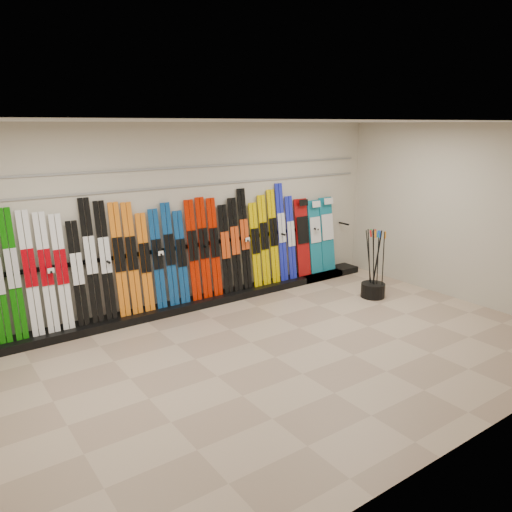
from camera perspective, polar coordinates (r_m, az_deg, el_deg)
floor at (r=6.70m, az=2.21°, el=-11.47°), size 8.00×8.00×0.00m
back_wall at (r=8.26m, az=-8.32°, el=4.46°), size 8.00×0.00×8.00m
right_wall at (r=9.14m, az=22.69°, el=4.47°), size 0.00×5.00×5.00m
ceiling at (r=6.00m, az=2.50°, el=15.13°), size 8.00×8.00×0.00m
ski_rack_base at (r=8.55m, az=-5.94°, el=-5.11°), size 8.00×0.40×0.12m
skis at (r=8.04m, az=-10.70°, el=0.07°), size 5.37×0.26×1.83m
snowboards at (r=9.83m, az=6.78°, el=2.27°), size 0.95×0.23×1.48m
pole_bin at (r=9.07m, az=13.21°, el=-3.83°), size 0.42×0.42×0.25m
ski_poles at (r=8.96m, az=13.42°, el=-0.82°), size 0.22×0.34×1.18m
slatwall_rail_0 at (r=8.17m, az=-8.39°, el=7.89°), size 7.60×0.02×0.03m
slatwall_rail_1 at (r=8.14m, az=-8.47°, el=9.99°), size 7.60×0.02×0.03m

